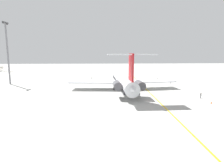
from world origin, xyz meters
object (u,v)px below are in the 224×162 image
Objects in this scene: ground_crew_near_tail at (201,95)px; light_mast at (8,51)px; ground_crew_near_nose at (158,79)px; ground_crew_starboard at (171,81)px; safety_cone_nose at (211,103)px; ground_crew_portside at (92,78)px; main_jetliner at (123,80)px.

ground_crew_near_tail is 0.07× the size of light_mast.
ground_crew_near_nose is 33.40m from ground_crew_near_tail.
ground_crew_starboard reaches higher than safety_cone_nose.
main_jetliner is at bearing 19.06° from ground_crew_portside.
light_mast is at bearing -83.03° from ground_crew_portside.
main_jetliner is at bearing 108.22° from ground_crew_starboard.
main_jetliner is at bearing -56.41° from ground_crew_near_nose.
safety_cone_nose is (-19.94, -21.09, -3.30)m from main_jetliner.
main_jetliner is 25.49× the size of ground_crew_portside.
main_jetliner is 51.24m from light_mast.
ground_crew_near_nose is at bearing -86.63° from light_mast.
ground_crew_near_nose is 68.14m from light_mast.
ground_crew_near_nose is 1.01× the size of ground_crew_portside.
main_jetliner reaches higher than ground_crew_near_tail.
ground_crew_starboard is at bearing 63.59° from ground_crew_portside.
main_jetliner is 25.28× the size of ground_crew_near_nose.
ground_crew_portside is 55.99m from safety_cone_nose.
ground_crew_portside is at bearing 26.49° from main_jetliner.
ground_crew_starboard is at bearing 84.45° from ground_crew_near_tail.
light_mast is (-9.56, 35.01, 13.22)m from ground_crew_portside.
ground_crew_near_tail is (-33.31, -2.39, 0.02)m from ground_crew_near_nose.
main_jetliner reaches higher than ground_crew_portside.
light_mast is (15.10, 47.77, 10.76)m from main_jetliner.
ground_crew_near_nose is 39.03m from safety_cone_nose.
main_jetliner is 29.21m from safety_cone_nose.
ground_crew_starboard reaches higher than ground_crew_near_tail.
ground_crew_near_tail is 1.02× the size of ground_crew_portside.
light_mast reaches higher than safety_cone_nose.
ground_crew_portside is 0.97× the size of ground_crew_starboard.
main_jetliner reaches higher than ground_crew_near_nose.
ground_crew_near_nose is at bearing 71.63° from ground_crew_portside.
light_mast reaches higher than main_jetliner.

